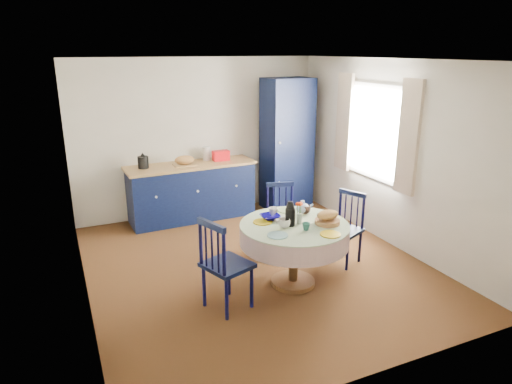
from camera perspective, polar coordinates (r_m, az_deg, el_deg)
floor at (r=5.84m, az=-0.04°, el=-9.13°), size 4.50×4.50×0.00m
ceiling at (r=5.22m, az=-0.04°, el=16.21°), size 4.50×4.50×0.00m
wall_back at (r=7.46m, az=-7.19°, el=6.79°), size 4.00×0.02×2.50m
wall_left at (r=4.96m, az=-21.64°, el=0.23°), size 0.02×4.50×2.50m
wall_right at (r=6.45m, az=16.44°, el=4.55°), size 0.02×4.50×2.50m
window at (r=6.60m, az=14.65°, el=7.40°), size 0.10×1.74×1.45m
kitchen_counter at (r=7.31m, az=-8.04°, el=0.19°), size 2.04×0.70×1.14m
pantry_cabinet at (r=7.65m, az=3.88°, el=5.92°), size 0.79×0.59×2.18m
dining_table at (r=5.17m, az=4.89°, el=-5.25°), size 1.23×1.23×1.02m
chair_left at (r=4.73m, az=-4.02°, el=-8.96°), size 0.56×0.57×1.01m
chair_far at (r=6.06m, az=3.21°, el=-3.28°), size 0.50×0.49×0.93m
chair_right at (r=5.87m, az=11.06°, el=-4.37°), size 0.52×0.53×0.91m
mug_a at (r=5.00m, az=3.58°, el=-3.93°), size 0.13×0.13×0.10m
mug_b at (r=4.96m, az=6.28°, el=-4.31°), size 0.09×0.09×0.08m
mug_c at (r=5.45m, az=6.18°, el=-2.16°), size 0.13×0.13×0.10m
mug_d at (r=5.33m, az=2.17°, el=-2.50°), size 0.11×0.11×0.10m
cobalt_bowl at (r=5.24m, az=1.77°, el=-3.15°), size 0.22×0.22×0.06m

